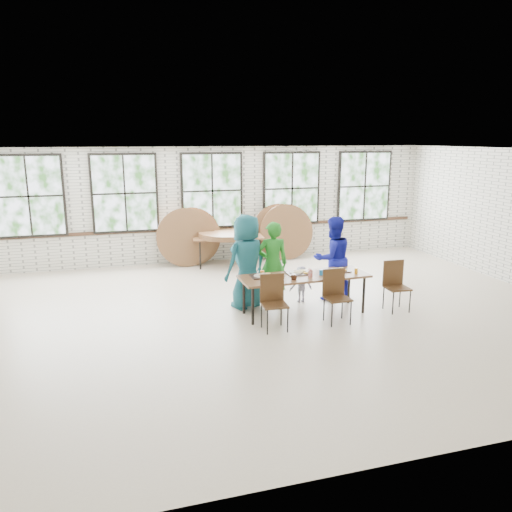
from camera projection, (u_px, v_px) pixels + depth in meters
The scene contains 13 objects.
room at pixel (212, 193), 12.96m from camera, with size 12.00×12.00×12.00m.
dining_table at pixel (304, 278), 9.23m from camera, with size 2.42×0.85×0.74m.
chair_near_left at pixel (273, 297), 8.53m from camera, with size 0.45×0.43×0.95m.
chair_near_right at pixel (336, 291), 8.86m from camera, with size 0.42×0.41×0.95m.
chair_spare at pixel (395, 281), 9.48m from camera, with size 0.44×0.42×0.95m.
adult_teal at pixel (247, 262), 9.53m from camera, with size 0.89×0.58×1.82m, color #1A645E.
adult_green at pixel (272, 264), 9.69m from camera, with size 0.61×0.40×1.66m, color #207A20.
toddler at pixel (301, 284), 9.96m from camera, with size 0.47×0.27×0.73m, color #1A1137.
adult_blue at pixel (333, 258), 10.03m from camera, with size 0.83×0.64×1.70m, color #161BA0.
storage_table at pixel (228, 239), 12.82m from camera, with size 1.87×0.93×0.74m.
tabletop_clutter at pixel (310, 274), 9.22m from camera, with size 1.99×0.62×0.11m.
round_tops_stacked at pixel (228, 234), 12.79m from camera, with size 1.50×1.50×0.13m.
round_tops_leaning at pixel (237, 235), 13.11m from camera, with size 4.22×0.42×1.50m.
Camera 1 is at (-2.58, -8.35, 3.22)m, focal length 35.00 mm.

